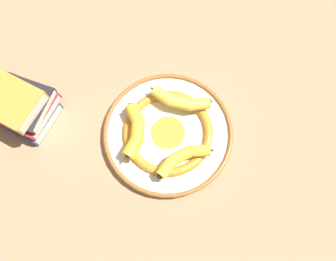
% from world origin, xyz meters
% --- Properties ---
extents(ground_plane, '(2.80, 2.80, 0.00)m').
position_xyz_m(ground_plane, '(0.00, 0.00, 0.00)').
color(ground_plane, '#A87A56').
extents(decorative_bowl, '(0.38, 0.38, 0.04)m').
position_xyz_m(decorative_bowl, '(-0.01, -0.04, 0.02)').
color(decorative_bowl, beige).
rests_on(decorative_bowl, ground_plane).
extents(banana_a, '(0.14, 0.14, 0.04)m').
position_xyz_m(banana_a, '(-0.07, -0.12, 0.06)').
color(banana_a, gold).
rests_on(banana_a, decorative_bowl).
extents(banana_b, '(0.17, 0.12, 0.04)m').
position_xyz_m(banana_b, '(-0.06, 0.04, 0.06)').
color(banana_b, yellow).
rests_on(banana_b, decorative_bowl).
extents(banana_c, '(0.08, 0.18, 0.03)m').
position_xyz_m(banana_c, '(0.08, -0.06, 0.05)').
color(banana_c, yellow).
rests_on(banana_c, decorative_bowl).
extents(book_stack, '(0.22, 0.21, 0.13)m').
position_xyz_m(book_stack, '(-0.34, -0.32, 0.06)').
color(book_stack, '#2D4C84').
rests_on(book_stack, ground_plane).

